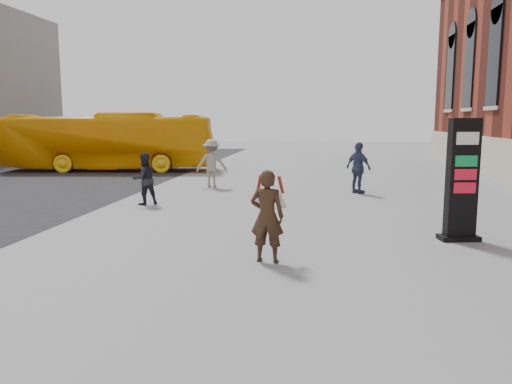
# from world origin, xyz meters

# --- Properties ---
(ground) EXTENTS (100.00, 100.00, 0.00)m
(ground) POSITION_xyz_m (0.00, 0.00, 0.00)
(ground) COLOR #9E9EA3
(info_pylon) EXTENTS (0.92, 0.58, 2.67)m
(info_pylon) POSITION_xyz_m (4.57, 2.19, 1.33)
(info_pylon) COLOR black
(info_pylon) RESTS_ON ground
(woman) EXTENTS (0.69, 0.64, 1.73)m
(woman) POSITION_xyz_m (0.55, -0.01, 0.89)
(woman) COLOR black
(woman) RESTS_ON ground
(bus) EXTENTS (10.87, 3.86, 2.96)m
(bus) POSITION_xyz_m (-9.21, 15.47, 1.48)
(bus) COLOR #EDA90B
(bus) RESTS_ON road
(pedestrian_a) EXTENTS (0.99, 0.97, 1.61)m
(pedestrian_a) POSITION_xyz_m (-3.90, 5.76, 0.81)
(pedestrian_a) COLOR black
(pedestrian_a) RESTS_ON ground
(pedestrian_b) EXTENTS (1.25, 0.77, 1.87)m
(pedestrian_b) POSITION_xyz_m (-2.68, 9.95, 0.94)
(pedestrian_b) COLOR gray
(pedestrian_b) RESTS_ON ground
(pedestrian_c) EXTENTS (1.07, 1.08, 1.83)m
(pedestrian_c) POSITION_xyz_m (2.87, 9.02, 0.92)
(pedestrian_c) COLOR #343E5C
(pedestrian_c) RESTS_ON ground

